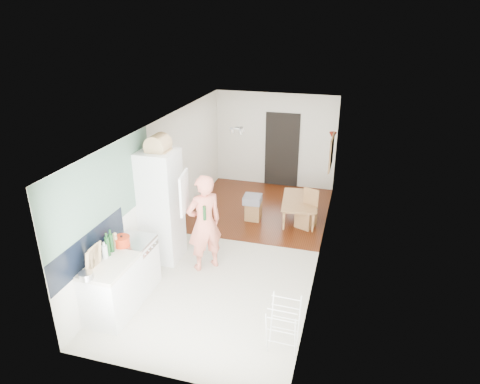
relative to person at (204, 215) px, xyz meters
The scene contains 32 objects.
room_shell 0.99m from the person, 67.01° to the left, with size 3.20×7.00×2.50m, color white, non-canonical shape.
floor 1.46m from the person, 67.01° to the left, with size 3.20×7.00×0.01m, color beige.
wood_floor_overlay 2.98m from the person, 82.09° to the left, with size 3.20×3.30×0.01m, color #511D0E.
sage_wall_panel 1.81m from the person, 137.70° to the right, with size 0.02×3.00×1.30m, color slate.
tile_splashback 2.04m from the person, 126.11° to the right, with size 0.02×1.90×0.50m, color black.
doorway_recess 4.42m from the person, 82.43° to the left, with size 0.90×0.04×2.00m, color black.
base_cabinet 2.00m from the person, 119.10° to the right, with size 0.60×0.90×0.86m, color white.
worktop 1.90m from the person, 119.10° to the right, with size 0.62×0.92×0.06m, color beige.
range_cooker 1.44m from the person, 135.59° to the right, with size 0.60×0.60×0.88m, color white.
cooker_top 1.30m from the person, 135.59° to the right, with size 0.60×0.60×0.04m, color #B0B0B3.
fridge_housing 0.90m from the person, behind, with size 0.66×0.66×2.15m, color white.
fridge_door 0.58m from the person, 147.17° to the right, with size 0.56×0.04×0.70m, color white.
fridge_interior 0.76m from the person, 168.21° to the left, with size 0.02×0.52×0.66m, color white.
pinboard 3.45m from the person, 54.99° to the left, with size 0.03×0.90×0.70m, color #B1804F.
pinboard_frame 3.44m from the person, 55.19° to the left, with size 0.01×0.94×0.74m, color #AC7848.
wall_sconce 4.01m from the person, 60.88° to the left, with size 0.18×0.18×0.16m, color maroon.
person is the anchor object (origin of this frame).
dining_table 2.97m from the person, 60.53° to the left, with size 1.16×0.64×0.41m, color #AC7848.
dining_chair 2.71m from the person, 53.32° to the left, with size 0.36×0.36×0.86m, color #AC7848, non-canonical shape.
stool 2.34m from the person, 80.09° to the left, with size 0.33×0.33×0.44m, color #AC7848, non-canonical shape.
grey_drape 2.20m from the person, 80.26° to the left, with size 0.39×0.39×0.17m, color gray.
drying_rack 2.54m from the person, 44.06° to the right, with size 0.41×0.37×0.80m, color white, non-canonical shape.
bread_bin 1.46m from the person, behind, with size 0.40×0.38×0.21m, color tan, non-canonical shape.
red_casserole 1.49m from the person, 131.90° to the right, with size 0.27×0.27×0.16m, color red.
steel_pan 2.31m from the person, 115.80° to the right, with size 0.20×0.20×0.10m, color #B0B0B3.
held_bottle 0.20m from the person, 65.21° to the right, with size 0.06×0.06×0.26m, color #16401B.
bottle_a 1.78m from the person, 126.10° to the right, with size 0.07×0.07×0.31m, color #16401B.
bottle_b 1.69m from the person, 128.57° to the right, with size 0.07×0.07×0.31m, color #16401B.
bottle_c 1.85m from the person, 124.71° to the right, with size 0.09×0.09×0.22m, color silver.
pepper_mill_front 1.60m from the person, 131.06° to the right, with size 0.06×0.06×0.21m, color tan.
pepper_mill_back 1.61m from the person, 131.57° to the right, with size 0.05×0.05×0.20m, color tan.
chopping_boards 2.09m from the person, 119.81° to the right, with size 0.04×0.28×0.38m, color tan, non-canonical shape.
Camera 1 is at (2.08, -7.28, 4.41)m, focal length 32.00 mm.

